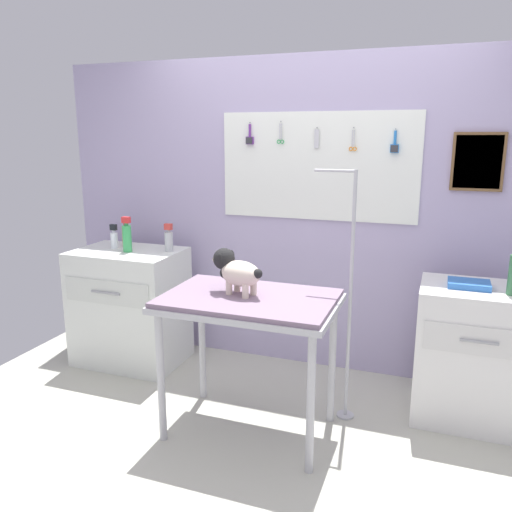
# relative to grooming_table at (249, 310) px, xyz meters

# --- Properties ---
(ground) EXTENTS (4.40, 4.00, 0.04)m
(ground) POSITION_rel_grooming_table_xyz_m (0.07, -0.22, -0.78)
(ground) COLOR #B6B5A5
(rear_wall_panel) EXTENTS (4.00, 0.11, 2.30)m
(rear_wall_panel) POSITION_rel_grooming_table_xyz_m (0.08, 1.06, 0.40)
(rear_wall_panel) COLOR #ADA0C6
(rear_wall_panel) RESTS_ON ground
(grooming_table) EXTENTS (1.00, 0.66, 0.85)m
(grooming_table) POSITION_rel_grooming_table_xyz_m (0.00, 0.00, 0.00)
(grooming_table) COLOR #B7B7BC
(grooming_table) RESTS_ON ground
(grooming_arm) EXTENTS (0.30, 0.11, 1.55)m
(grooming_arm) POSITION_rel_grooming_table_xyz_m (0.51, 0.35, -0.04)
(grooming_arm) COLOR #B7B7BC
(grooming_arm) RESTS_ON ground
(dog) EXTENTS (0.35, 0.23, 0.26)m
(dog) POSITION_rel_grooming_table_xyz_m (-0.09, 0.02, 0.22)
(dog) COLOR beige
(dog) RESTS_ON grooming_table
(counter_left) EXTENTS (0.80, 0.58, 0.89)m
(counter_left) POSITION_rel_grooming_table_xyz_m (-1.22, 0.61, -0.32)
(counter_left) COLOR silver
(counter_left) RESTS_ON ground
(cabinet_right) EXTENTS (0.68, 0.54, 0.85)m
(cabinet_right) POSITION_rel_grooming_table_xyz_m (1.25, 0.61, -0.33)
(cabinet_right) COLOR silver
(cabinet_right) RESTS_ON ground
(spray_bottle_tall) EXTENTS (0.05, 0.05, 0.19)m
(spray_bottle_tall) POSITION_rel_grooming_table_xyz_m (-1.36, 0.65, 0.21)
(spray_bottle_tall) COLOR white
(spray_bottle_tall) RESTS_ON counter_left
(pump_bottle_white) EXTENTS (0.07, 0.07, 0.26)m
(pump_bottle_white) POSITION_rel_grooming_table_xyz_m (-1.19, 0.58, 0.25)
(pump_bottle_white) COLOR green
(pump_bottle_white) RESTS_ON counter_left
(conditioner_bottle) EXTENTS (0.06, 0.05, 0.21)m
(conditioner_bottle) POSITION_rel_grooming_table_xyz_m (-1.31, 0.74, 0.21)
(conditioner_bottle) COLOR gold
(conditioner_bottle) RESTS_ON counter_left
(spray_bottle_short) EXTENTS (0.06, 0.06, 0.21)m
(spray_bottle_short) POSITION_rel_grooming_table_xyz_m (-0.90, 0.69, 0.22)
(spray_bottle_short) COLOR #B6BABE
(spray_bottle_short) RESTS_ON counter_left
(supply_tray) EXTENTS (0.24, 0.18, 0.04)m
(supply_tray) POSITION_rel_grooming_table_xyz_m (1.18, 0.60, 0.11)
(supply_tray) COLOR #2F6ABE
(supply_tray) RESTS_ON cabinet_right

